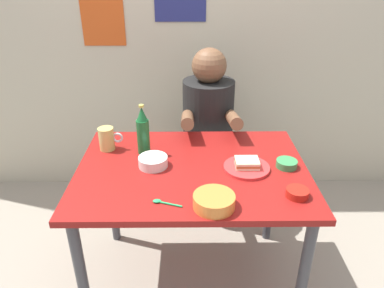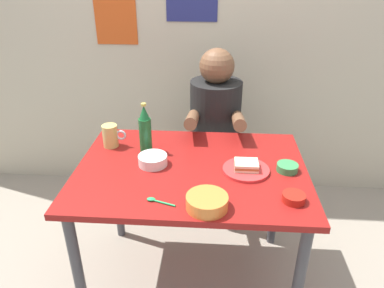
# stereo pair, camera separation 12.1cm
# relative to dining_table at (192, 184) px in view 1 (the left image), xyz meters

# --- Properties ---
(ground_plane) EXTENTS (6.00, 6.00, 0.00)m
(ground_plane) POSITION_rel_dining_table_xyz_m (0.00, 0.00, -0.65)
(ground_plane) COLOR gray
(wall_back) EXTENTS (4.40, 0.09, 2.60)m
(wall_back) POSITION_rel_dining_table_xyz_m (-0.00, 1.05, 0.65)
(wall_back) COLOR #BCB299
(wall_back) RESTS_ON ground
(dining_table) EXTENTS (1.10, 0.80, 0.74)m
(dining_table) POSITION_rel_dining_table_xyz_m (0.00, 0.00, 0.00)
(dining_table) COLOR maroon
(dining_table) RESTS_ON ground
(stool) EXTENTS (0.34, 0.34, 0.45)m
(stool) POSITION_rel_dining_table_xyz_m (0.11, 0.63, -0.30)
(stool) COLOR #4C4C51
(stool) RESTS_ON ground
(person_seated) EXTENTS (0.33, 0.56, 0.72)m
(person_seated) POSITION_rel_dining_table_xyz_m (0.11, 0.62, 0.12)
(person_seated) COLOR black
(person_seated) RESTS_ON stool
(plate_orange) EXTENTS (0.22, 0.22, 0.01)m
(plate_orange) POSITION_rel_dining_table_xyz_m (0.26, -0.02, 0.10)
(plate_orange) COLOR red
(plate_orange) RESTS_ON dining_table
(sandwich) EXTENTS (0.11, 0.09, 0.04)m
(sandwich) POSITION_rel_dining_table_xyz_m (0.26, -0.02, 0.13)
(sandwich) COLOR beige
(sandwich) RESTS_ON plate_orange
(beer_mug) EXTENTS (0.13, 0.08, 0.12)m
(beer_mug) POSITION_rel_dining_table_xyz_m (-0.44, 0.19, 0.15)
(beer_mug) COLOR #D1BC66
(beer_mug) RESTS_ON dining_table
(beer_bottle) EXTENTS (0.06, 0.06, 0.26)m
(beer_bottle) POSITION_rel_dining_table_xyz_m (-0.25, 0.15, 0.21)
(beer_bottle) COLOR #19602D
(beer_bottle) RESTS_ON dining_table
(dip_bowl_green) EXTENTS (0.10, 0.10, 0.03)m
(dip_bowl_green) POSITION_rel_dining_table_xyz_m (0.45, 0.00, 0.11)
(dip_bowl_green) COLOR #388C4C
(dip_bowl_green) RESTS_ON dining_table
(rice_bowl_white) EXTENTS (0.14, 0.14, 0.05)m
(rice_bowl_white) POSITION_rel_dining_table_xyz_m (-0.19, 0.01, 0.12)
(rice_bowl_white) COLOR silver
(rice_bowl_white) RESTS_ON dining_table
(sambal_bowl_red) EXTENTS (0.10, 0.10, 0.03)m
(sambal_bowl_red) POSITION_rel_dining_table_xyz_m (0.44, -0.24, 0.11)
(sambal_bowl_red) COLOR #B21E14
(sambal_bowl_red) RESTS_ON dining_table
(soup_bowl_orange) EXTENTS (0.17, 0.17, 0.05)m
(soup_bowl_orange) POSITION_rel_dining_table_xyz_m (0.09, -0.31, 0.12)
(soup_bowl_orange) COLOR orange
(soup_bowl_orange) RESTS_ON dining_table
(spoon) EXTENTS (0.12, 0.05, 0.01)m
(spoon) POSITION_rel_dining_table_xyz_m (-0.13, -0.28, 0.10)
(spoon) COLOR #26A559
(spoon) RESTS_ON dining_table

